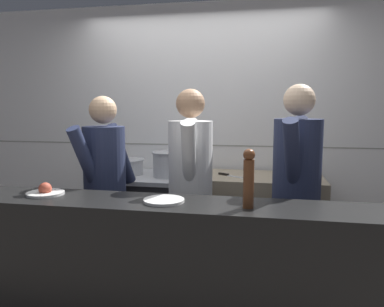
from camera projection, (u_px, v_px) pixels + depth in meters
name	position (u px, v px, depth m)	size (l,w,h in m)	color
wall_back_tiled	(202.00, 131.00, 3.93)	(8.00, 0.06, 2.60)	white
oven_range	(148.00, 218.00, 3.74)	(0.94, 0.71, 0.88)	#232326
prep_counter	(258.00, 224.00, 3.53)	(1.18, 0.65, 0.91)	gray
pass_counter	(178.00, 277.00, 2.38)	(2.96, 0.45, 0.96)	black
stock_pot	(127.00, 166.00, 3.73)	(0.34, 0.34, 0.15)	#B7BABF
sauce_pot	(169.00, 164.00, 3.59)	(0.32, 0.32, 0.24)	#B7BABF
chefs_knife	(232.00, 176.00, 3.44)	(0.35, 0.24, 0.02)	#B7BABF
plated_dish_main	(45.00, 192.00, 2.52)	(0.25, 0.25, 0.09)	white
plated_dish_appetiser	(164.00, 200.00, 2.33)	(0.26, 0.26, 0.02)	white
pepper_mill	(249.00, 177.00, 2.17)	(0.07, 0.07, 0.35)	brown
chef_head_cook	(105.00, 187.00, 2.99)	(0.42, 0.70, 1.63)	black
chef_sous	(190.00, 185.00, 2.93)	(0.39, 0.74, 1.69)	black
chef_line	(296.00, 188.00, 2.75)	(0.42, 0.75, 1.71)	black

